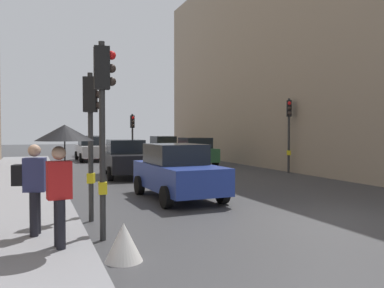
{
  "coord_description": "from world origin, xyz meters",
  "views": [
    {
      "loc": [
        -6.73,
        -7.63,
        2.2
      ],
      "look_at": [
        0.15,
        9.68,
        1.57
      ],
      "focal_mm": 37.0,
      "sensor_mm": 36.0,
      "label": 1
    }
  ],
  "objects_px": {
    "car_dark_suv": "(126,158)",
    "pedestrian_with_grey_backpack": "(32,184)",
    "pedestrian_with_umbrella": "(63,151)",
    "traffic_light_far_median": "(133,129)",
    "car_blue_van": "(177,171)",
    "warning_sign_triangle": "(124,242)",
    "traffic_light_mid_street": "(289,122)",
    "car_green_estate": "(194,152)",
    "car_red_sedan": "(91,146)",
    "car_yellow_taxi": "(162,147)",
    "traffic_light_near_left": "(103,104)",
    "traffic_light_near_right": "(91,119)",
    "car_silver_hatchback": "(91,149)"
  },
  "relations": [
    {
      "from": "car_yellow_taxi",
      "to": "pedestrian_with_grey_backpack",
      "type": "xyz_separation_m",
      "value": [
        -9.51,
        -21.97,
        0.29
      ]
    },
    {
      "from": "car_blue_van",
      "to": "pedestrian_with_grey_backpack",
      "type": "bearing_deg",
      "value": -138.87
    },
    {
      "from": "pedestrian_with_umbrella",
      "to": "pedestrian_with_grey_backpack",
      "type": "bearing_deg",
      "value": 115.73
    },
    {
      "from": "car_yellow_taxi",
      "to": "pedestrian_with_grey_backpack",
      "type": "distance_m",
      "value": 23.94
    },
    {
      "from": "car_blue_van",
      "to": "car_yellow_taxi",
      "type": "height_order",
      "value": "same"
    },
    {
      "from": "traffic_light_mid_street",
      "to": "car_yellow_taxi",
      "type": "xyz_separation_m",
      "value": [
        -2.76,
        13.07,
        -1.79
      ]
    },
    {
      "from": "car_green_estate",
      "to": "pedestrian_with_grey_backpack",
      "type": "distance_m",
      "value": 17.4
    },
    {
      "from": "car_red_sedan",
      "to": "car_silver_hatchback",
      "type": "relative_size",
      "value": 1.02
    },
    {
      "from": "traffic_light_far_median",
      "to": "car_dark_suv",
      "type": "relative_size",
      "value": 0.77
    },
    {
      "from": "car_yellow_taxi",
      "to": "traffic_light_near_right",
      "type": "bearing_deg",
      "value": -111.79
    },
    {
      "from": "car_blue_van",
      "to": "car_green_estate",
      "type": "distance_m",
      "value": 12.0
    },
    {
      "from": "car_blue_van",
      "to": "car_green_estate",
      "type": "bearing_deg",
      "value": 65.46
    },
    {
      "from": "traffic_light_far_median",
      "to": "traffic_light_mid_street",
      "type": "bearing_deg",
      "value": -56.43
    },
    {
      "from": "traffic_light_near_right",
      "to": "traffic_light_mid_street",
      "type": "distance_m",
      "value": 13.23
    },
    {
      "from": "car_green_estate",
      "to": "pedestrian_with_umbrella",
      "type": "distance_m",
      "value": 18.07
    },
    {
      "from": "traffic_light_near_right",
      "to": "traffic_light_mid_street",
      "type": "height_order",
      "value": "traffic_light_mid_street"
    },
    {
      "from": "traffic_light_far_median",
      "to": "car_yellow_taxi",
      "type": "relative_size",
      "value": 0.79
    },
    {
      "from": "car_blue_van",
      "to": "car_dark_suv",
      "type": "bearing_deg",
      "value": 92.22
    },
    {
      "from": "traffic_light_near_left",
      "to": "traffic_light_mid_street",
      "type": "distance_m",
      "value": 14.3
    },
    {
      "from": "car_red_sedan",
      "to": "pedestrian_with_grey_backpack",
      "type": "bearing_deg",
      "value": -99.59
    },
    {
      "from": "traffic_light_mid_street",
      "to": "car_green_estate",
      "type": "distance_m",
      "value": 6.75
    },
    {
      "from": "car_green_estate",
      "to": "car_yellow_taxi",
      "type": "xyz_separation_m",
      "value": [
        0.2,
        7.27,
        0.0
      ]
    },
    {
      "from": "car_green_estate",
      "to": "pedestrian_with_umbrella",
      "type": "bearing_deg",
      "value": -119.21
    },
    {
      "from": "car_dark_suv",
      "to": "pedestrian_with_grey_backpack",
      "type": "distance_m",
      "value": 11.16
    },
    {
      "from": "car_silver_hatchback",
      "to": "traffic_light_near_right",
      "type": "bearing_deg",
      "value": -97.3
    },
    {
      "from": "pedestrian_with_grey_backpack",
      "to": "car_silver_hatchback",
      "type": "bearing_deg",
      "value": 79.72
    },
    {
      "from": "car_yellow_taxi",
      "to": "traffic_light_mid_street",
      "type": "bearing_deg",
      "value": -78.08
    },
    {
      "from": "car_dark_suv",
      "to": "pedestrian_with_umbrella",
      "type": "xyz_separation_m",
      "value": [
        -3.57,
        -11.44,
        0.96
      ]
    },
    {
      "from": "traffic_light_far_median",
      "to": "traffic_light_near_left",
      "type": "distance_m",
      "value": 19.01
    },
    {
      "from": "traffic_light_near_right",
      "to": "traffic_light_near_left",
      "type": "bearing_deg",
      "value": -89.98
    },
    {
      "from": "car_dark_suv",
      "to": "warning_sign_triangle",
      "type": "distance_m",
      "value": 12.4
    },
    {
      "from": "traffic_light_near_right",
      "to": "car_red_sedan",
      "type": "relative_size",
      "value": 0.83
    },
    {
      "from": "car_yellow_taxi",
      "to": "traffic_light_near_left",
      "type": "bearing_deg",
      "value": -110.2
    },
    {
      "from": "warning_sign_triangle",
      "to": "car_yellow_taxi",
      "type": "bearing_deg",
      "value": 71.14
    },
    {
      "from": "pedestrian_with_umbrella",
      "to": "car_red_sedan",
      "type": "bearing_deg",
      "value": 81.79
    },
    {
      "from": "car_blue_van",
      "to": "warning_sign_triangle",
      "type": "relative_size",
      "value": 6.56
    },
    {
      "from": "pedestrian_with_umbrella",
      "to": "traffic_light_far_median",
      "type": "bearing_deg",
      "value": 73.46
    },
    {
      "from": "traffic_light_far_median",
      "to": "car_green_estate",
      "type": "relative_size",
      "value": 0.78
    },
    {
      "from": "car_red_sedan",
      "to": "car_green_estate",
      "type": "height_order",
      "value": "same"
    },
    {
      "from": "pedestrian_with_umbrella",
      "to": "pedestrian_with_grey_backpack",
      "type": "xyz_separation_m",
      "value": [
        -0.51,
        1.05,
        -0.68
      ]
    },
    {
      "from": "traffic_light_far_median",
      "to": "traffic_light_near_right",
      "type": "bearing_deg",
      "value": -106.33
    },
    {
      "from": "traffic_light_mid_street",
      "to": "car_dark_suv",
      "type": "relative_size",
      "value": 0.9
    },
    {
      "from": "traffic_light_mid_street",
      "to": "car_blue_van",
      "type": "bearing_deg",
      "value": -147.2
    },
    {
      "from": "car_dark_suv",
      "to": "pedestrian_with_grey_backpack",
      "type": "bearing_deg",
      "value": -111.41
    },
    {
      "from": "traffic_light_near_left",
      "to": "car_dark_suv",
      "type": "xyz_separation_m",
      "value": [
        2.75,
        10.69,
        -1.85
      ]
    },
    {
      "from": "traffic_light_far_median",
      "to": "car_silver_hatchback",
      "type": "relative_size",
      "value": 0.79
    },
    {
      "from": "car_dark_suv",
      "to": "car_silver_hatchback",
      "type": "relative_size",
      "value": 1.02
    },
    {
      "from": "traffic_light_mid_street",
      "to": "warning_sign_triangle",
      "type": "bearing_deg",
      "value": -135.63
    },
    {
      "from": "pedestrian_with_umbrella",
      "to": "warning_sign_triangle",
      "type": "xyz_separation_m",
      "value": [
        0.92,
        -0.66,
        -1.52
      ]
    },
    {
      "from": "car_dark_suv",
      "to": "car_yellow_taxi",
      "type": "height_order",
      "value": "same"
    }
  ]
}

